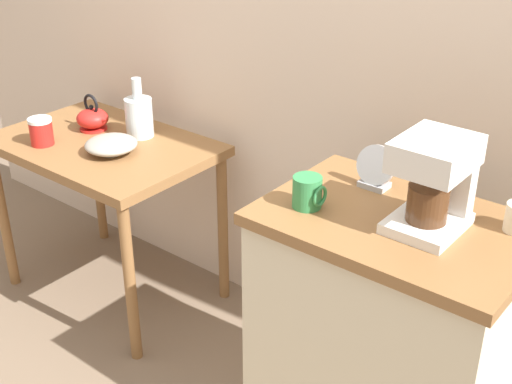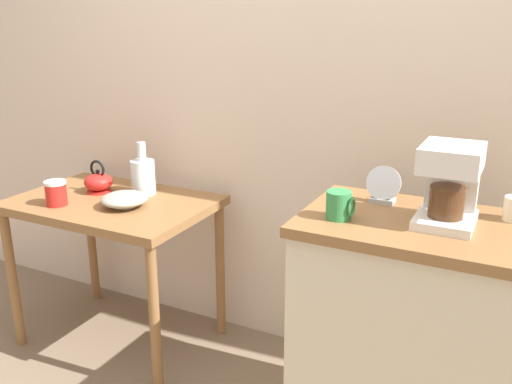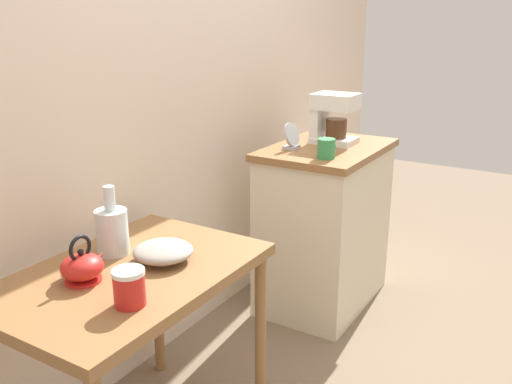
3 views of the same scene
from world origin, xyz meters
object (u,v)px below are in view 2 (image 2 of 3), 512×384
at_px(mug_tall_green, 339,205).
at_px(table_clock, 383,187).
at_px(coffee_maker, 450,180).
at_px(teakettle, 99,182).
at_px(canister_enamel, 56,193).
at_px(bowl_stoneware, 124,199).
at_px(glass_carafe_vase, 143,176).

relative_size(mug_tall_green, table_clock, 0.70).
bearing_deg(coffee_maker, teakettle, 175.41).
relative_size(canister_enamel, coffee_maker, 0.43).
distance_m(coffee_maker, mug_tall_green, 0.36).
distance_m(bowl_stoneware, mug_tall_green, 1.04).
distance_m(canister_enamel, table_clock, 1.42).
xyz_separation_m(canister_enamel, mug_tall_green, (1.30, -0.02, 0.15)).
xyz_separation_m(bowl_stoneware, glass_carafe_vase, (-0.04, 0.20, 0.05)).
xyz_separation_m(glass_carafe_vase, mug_tall_green, (1.06, -0.33, 0.12)).
height_order(bowl_stoneware, mug_tall_green, mug_tall_green).
distance_m(canister_enamel, coffee_maker, 1.65).
distance_m(bowl_stoneware, coffee_maker, 1.37).
bearing_deg(table_clock, canister_enamel, -171.38).
relative_size(teakettle, mug_tall_green, 1.75).
bearing_deg(table_clock, mug_tall_green, -110.43).
relative_size(canister_enamel, mug_tall_green, 1.19).
bearing_deg(table_clock, coffee_maker, -24.35).
relative_size(teakettle, coffee_maker, 0.63).
bearing_deg(mug_tall_green, coffee_maker, 20.95).
height_order(coffee_maker, mug_tall_green, coffee_maker).
distance_m(glass_carafe_vase, coffee_maker, 1.42).
distance_m(glass_carafe_vase, mug_tall_green, 1.12).
bearing_deg(mug_tall_green, canister_enamel, 179.19).
xyz_separation_m(glass_carafe_vase, canister_enamel, (-0.24, -0.31, -0.03)).
xyz_separation_m(teakettle, coffee_maker, (1.59, -0.13, 0.25)).
relative_size(bowl_stoneware, teakettle, 1.25).
bearing_deg(canister_enamel, bowl_stoneware, 21.61).
xyz_separation_m(bowl_stoneware, canister_enamel, (-0.28, -0.11, 0.02)).
relative_size(bowl_stoneware, coffee_maker, 0.79).
bearing_deg(canister_enamel, glass_carafe_vase, 52.02).
xyz_separation_m(teakettle, glass_carafe_vase, (0.21, 0.08, 0.04)).
xyz_separation_m(teakettle, canister_enamel, (-0.04, -0.23, 0.01)).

